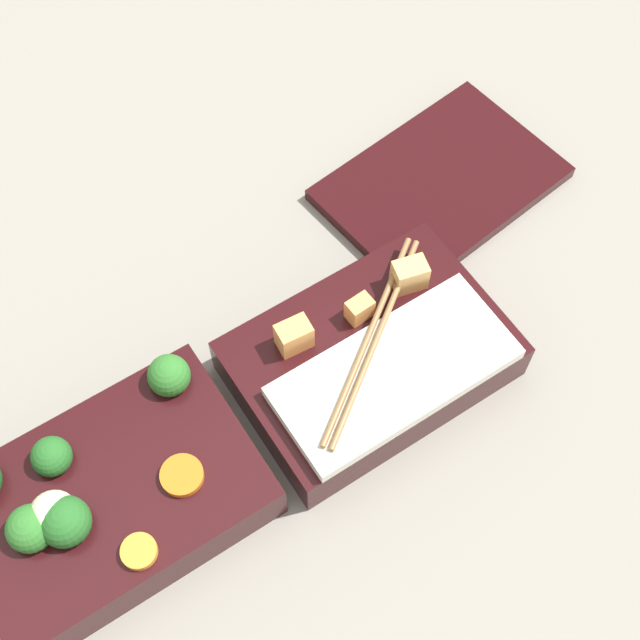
% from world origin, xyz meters
% --- Properties ---
extents(ground_plane, '(3.00, 3.00, 0.00)m').
position_xyz_m(ground_plane, '(0.00, 0.00, 0.00)').
color(ground_plane, gray).
extents(bento_tray_vegetable, '(0.22, 0.15, 0.08)m').
position_xyz_m(bento_tray_vegetable, '(-0.12, 0.00, 0.03)').
color(bento_tray_vegetable, black).
rests_on(bento_tray_vegetable, ground_plane).
extents(bento_tray_rice, '(0.22, 0.15, 0.07)m').
position_xyz_m(bento_tray_rice, '(0.12, -0.01, 0.03)').
color(bento_tray_rice, black).
rests_on(bento_tray_rice, ground_plane).
extents(bento_lid, '(0.23, 0.17, 0.01)m').
position_xyz_m(bento_lid, '(0.29, 0.11, 0.01)').
color(bento_lid, black).
rests_on(bento_lid, ground_plane).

